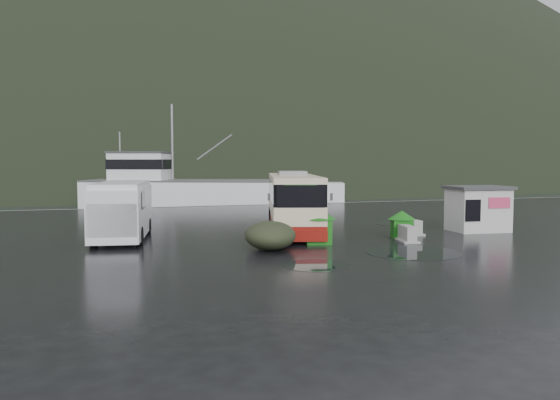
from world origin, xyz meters
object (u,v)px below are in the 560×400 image
object	(u,v)px
coach_bus	(293,230)
jersey_barrier_b	(411,234)
white_van	(123,240)
fishing_trawler	(204,200)
jersey_barrier_a	(407,242)
dome_tent	(270,249)
waste_bin_right	(401,238)
waste_bin_left	(318,243)
ticket_kiosk	(477,231)

from	to	relation	value
coach_bus	jersey_barrier_b	distance (m)	6.07
white_van	fishing_trawler	size ratio (longest dim) A/B	0.25
jersey_barrier_a	fishing_trawler	xyz separation A→B (m)	(-4.17, 28.78, 0.00)
dome_tent	jersey_barrier_a	size ratio (longest dim) A/B	2.03
waste_bin_right	fishing_trawler	bearing A→B (deg)	99.20
jersey_barrier_b	fishing_trawler	bearing A→B (deg)	101.95
coach_bus	fishing_trawler	bearing A→B (deg)	107.07
white_van	coach_bus	bearing A→B (deg)	15.90
fishing_trawler	jersey_barrier_a	bearing A→B (deg)	-61.17
waste_bin_left	jersey_barrier_a	bearing A→B (deg)	-10.04
coach_bus	jersey_barrier_a	xyz separation A→B (m)	(3.52, -5.53, 0.00)
jersey_barrier_b	white_van	bearing A→B (deg)	169.83
coach_bus	dome_tent	world-z (taller)	coach_bus
coach_bus	dome_tent	size ratio (longest dim) A/B	3.75
waste_bin_right	jersey_barrier_b	size ratio (longest dim) A/B	0.87
ticket_kiosk	jersey_barrier_b	world-z (taller)	ticket_kiosk
coach_bus	fishing_trawler	size ratio (longest dim) A/B	0.43
coach_bus	fishing_trawler	xyz separation A→B (m)	(-0.65, 23.25, 0.00)
coach_bus	jersey_barrier_b	world-z (taller)	coach_bus
waste_bin_left	ticket_kiosk	xyz separation A→B (m)	(9.43, 1.47, 0.00)
coach_bus	white_van	distance (m)	8.67
waste_bin_left	waste_bin_right	xyz separation A→B (m)	(4.34, 0.34, 0.00)
ticket_kiosk	jersey_barrier_a	distance (m)	5.84
ticket_kiosk	fishing_trawler	world-z (taller)	fishing_trawler
waste_bin_left	waste_bin_right	distance (m)	4.35
waste_bin_left	ticket_kiosk	world-z (taller)	ticket_kiosk
ticket_kiosk	white_van	bearing A→B (deg)	177.91
coach_bus	waste_bin_right	world-z (taller)	coach_bus
white_van	waste_bin_left	xyz separation A→B (m)	(8.12, -3.82, 0.00)
white_van	jersey_barrier_b	world-z (taller)	white_van
waste_bin_right	jersey_barrier_b	distance (m)	1.55
jersey_barrier_a	fishing_trawler	size ratio (longest dim) A/B	0.06
fishing_trawler	jersey_barrier_b	bearing A→B (deg)	-57.47
white_van	jersey_barrier_b	xyz separation A→B (m)	(13.61, -2.44, 0.00)
jersey_barrier_a	jersey_barrier_b	world-z (taller)	jersey_barrier_b
white_van	ticket_kiosk	distance (m)	17.71
waste_bin_left	waste_bin_right	bearing A→B (deg)	4.45
dome_tent	fishing_trawler	xyz separation A→B (m)	(2.30, 28.99, 0.00)
dome_tent	jersey_barrier_b	size ratio (longest dim) A/B	1.98
waste_bin_left	jersey_barrier_a	world-z (taller)	waste_bin_left
white_van	fishing_trawler	world-z (taller)	fishing_trawler
waste_bin_right	jersey_barrier_a	distance (m)	1.10
coach_bus	fishing_trawler	distance (m)	23.26
ticket_kiosk	fishing_trawler	xyz separation A→B (m)	(-9.59, 26.61, 0.00)
jersey_barrier_a	white_van	bearing A→B (deg)	159.53
jersey_barrier_a	jersey_barrier_b	distance (m)	2.56
white_van	dome_tent	size ratio (longest dim) A/B	2.18
jersey_barrier_b	coach_bus	bearing A→B (deg)	145.41
coach_bus	waste_bin_left	bearing A→B (deg)	-80.35
fishing_trawler	white_van	bearing A→B (deg)	-87.60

